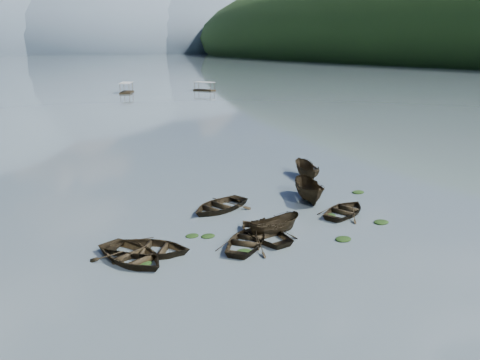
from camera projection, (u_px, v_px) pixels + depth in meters
name	position (u px, v px, depth m)	size (l,w,h in m)	color
ground_plane	(338.00, 263.00, 27.26)	(2400.00, 2400.00, 0.00)	#4D5B60
haze_mtn_c	(75.00, 52.00, 851.38)	(520.00, 520.00, 260.00)	#475666
haze_mtn_d	(169.00, 52.00, 933.96)	(520.00, 520.00, 220.00)	#475666
rowboat_0	(132.00, 261.00, 27.55)	(3.65, 5.12, 1.06)	black
rowboat_1	(248.00, 245.00, 29.74)	(3.35, 4.69, 0.97)	black
rowboat_2	(274.00, 234.00, 31.51)	(1.43, 3.81, 1.47)	black
rowboat_3	(263.00, 237.00, 31.01)	(3.38, 4.73, 0.98)	black
rowboat_4	(345.00, 214.00, 35.23)	(3.26, 4.56, 0.94)	black
rowboat_5	(309.00, 200.00, 38.29)	(1.89, 5.01, 1.94)	black
rowboat_6	(150.00, 253.00, 28.50)	(3.60, 5.04, 1.04)	black
rowboat_7	(219.00, 210.00, 36.10)	(3.64, 5.10, 1.06)	black
rowboat_8	(306.00, 178.00, 44.85)	(1.66, 4.42, 1.71)	black
weed_clump_0	(244.00, 253.00, 28.61)	(1.03, 0.84, 0.22)	black
weed_clump_1	(208.00, 237.00, 30.99)	(0.96, 0.77, 0.21)	black
weed_clump_2	(343.00, 240.00, 30.48)	(1.12, 0.90, 0.24)	black
weed_clump_3	(330.00, 216.00, 34.82)	(0.83, 0.70, 0.18)	black
weed_clump_4	(381.00, 223.00, 33.42)	(1.14, 0.90, 0.24)	black
weed_clump_5	(144.00, 264.00, 27.08)	(0.90, 0.72, 0.19)	black
weed_clump_6	(192.00, 236.00, 31.07)	(0.91, 0.76, 0.19)	black
weed_clump_7	(358.00, 193.00, 40.23)	(1.10, 0.88, 0.24)	black
pontoon_centre	(127.00, 93.00, 124.59)	(2.87, 6.89, 2.64)	black
pontoon_right	(204.00, 91.00, 131.04)	(2.54, 6.09, 2.33)	black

